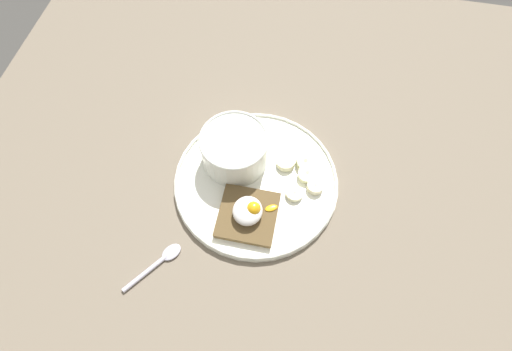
{
  "coord_description": "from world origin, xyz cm",
  "views": [
    {
      "loc": [
        33.28,
        6.67,
        69.17
      ],
      "look_at": [
        0.0,
        0.0,
        5.0
      ],
      "focal_mm": 28.0,
      "sensor_mm": 36.0,
      "label": 1
    }
  ],
  "objects_px": {
    "oatmeal_bowl": "(235,149)",
    "spoon": "(159,262)",
    "poached_egg": "(251,211)",
    "banana_slice_inner": "(315,187)",
    "banana_slice_back": "(294,194)",
    "banana_slice_right": "(286,163)",
    "toast_slice": "(250,216)",
    "banana_slice_front": "(307,174)",
    "banana_slice_left": "(305,162)"
  },
  "relations": [
    {
      "from": "poached_egg",
      "to": "spoon",
      "type": "bearing_deg",
      "value": -51.66
    },
    {
      "from": "poached_egg",
      "to": "toast_slice",
      "type": "bearing_deg",
      "value": -61.86
    },
    {
      "from": "banana_slice_left",
      "to": "spoon",
      "type": "xyz_separation_m",
      "value": [
        0.23,
        -0.22,
        -0.01
      ]
    },
    {
      "from": "toast_slice",
      "to": "banana_slice_back",
      "type": "distance_m",
      "value": 0.09
    },
    {
      "from": "banana_slice_back",
      "to": "banana_slice_inner",
      "type": "bearing_deg",
      "value": 120.14
    },
    {
      "from": "toast_slice",
      "to": "banana_slice_back",
      "type": "xyz_separation_m",
      "value": [
        -0.06,
        0.07,
        -0.0
      ]
    },
    {
      "from": "poached_egg",
      "to": "banana_slice_right",
      "type": "distance_m",
      "value": 0.13
    },
    {
      "from": "banana_slice_front",
      "to": "banana_slice_right",
      "type": "height_order",
      "value": "banana_slice_front"
    },
    {
      "from": "poached_egg",
      "to": "banana_slice_inner",
      "type": "xyz_separation_m",
      "value": [
        -0.08,
        0.1,
        -0.02
      ]
    },
    {
      "from": "oatmeal_bowl",
      "to": "banana_slice_front",
      "type": "distance_m",
      "value": 0.14
    },
    {
      "from": "banana_slice_left",
      "to": "spoon",
      "type": "relative_size",
      "value": 0.5
    },
    {
      "from": "spoon",
      "to": "toast_slice",
      "type": "bearing_deg",
      "value": 128.42
    },
    {
      "from": "poached_egg",
      "to": "banana_slice_left",
      "type": "bearing_deg",
      "value": 147.75
    },
    {
      "from": "banana_slice_back",
      "to": "spoon",
      "type": "distance_m",
      "value": 0.26
    },
    {
      "from": "banana_slice_inner",
      "to": "banana_slice_back",
      "type": "bearing_deg",
      "value": -59.86
    },
    {
      "from": "oatmeal_bowl",
      "to": "banana_slice_inner",
      "type": "relative_size",
      "value": 3.76
    },
    {
      "from": "banana_slice_back",
      "to": "banana_slice_inner",
      "type": "xyz_separation_m",
      "value": [
        -0.02,
        0.04,
        0.0
      ]
    },
    {
      "from": "banana_slice_left",
      "to": "spoon",
      "type": "bearing_deg",
      "value": -42.74
    },
    {
      "from": "toast_slice",
      "to": "spoon",
      "type": "xyz_separation_m",
      "value": [
        0.11,
        -0.14,
        -0.01
      ]
    },
    {
      "from": "banana_slice_inner",
      "to": "banana_slice_right",
      "type": "bearing_deg",
      "value": -122.34
    },
    {
      "from": "banana_slice_back",
      "to": "oatmeal_bowl",
      "type": "bearing_deg",
      "value": -113.4
    },
    {
      "from": "banana_slice_front",
      "to": "banana_slice_left",
      "type": "height_order",
      "value": "banana_slice_left"
    },
    {
      "from": "oatmeal_bowl",
      "to": "banana_slice_back",
      "type": "height_order",
      "value": "oatmeal_bowl"
    },
    {
      "from": "toast_slice",
      "to": "banana_slice_inner",
      "type": "relative_size",
      "value": 3.06
    },
    {
      "from": "oatmeal_bowl",
      "to": "banana_slice_right",
      "type": "xyz_separation_m",
      "value": [
        -0.01,
        0.1,
        -0.03
      ]
    },
    {
      "from": "banana_slice_right",
      "to": "spoon",
      "type": "bearing_deg",
      "value": -38.53
    },
    {
      "from": "banana_slice_right",
      "to": "spoon",
      "type": "distance_m",
      "value": 0.29
    },
    {
      "from": "oatmeal_bowl",
      "to": "spoon",
      "type": "xyz_separation_m",
      "value": [
        0.22,
        -0.08,
        -0.04
      ]
    },
    {
      "from": "oatmeal_bowl",
      "to": "banana_slice_inner",
      "type": "height_order",
      "value": "oatmeal_bowl"
    },
    {
      "from": "banana_slice_front",
      "to": "banana_slice_right",
      "type": "distance_m",
      "value": 0.05
    },
    {
      "from": "toast_slice",
      "to": "poached_egg",
      "type": "bearing_deg",
      "value": 118.14
    },
    {
      "from": "toast_slice",
      "to": "oatmeal_bowl",
      "type": "bearing_deg",
      "value": -155.08
    },
    {
      "from": "toast_slice",
      "to": "spoon",
      "type": "bearing_deg",
      "value": -51.58
    },
    {
      "from": "toast_slice",
      "to": "banana_slice_right",
      "type": "distance_m",
      "value": 0.13
    },
    {
      "from": "banana_slice_right",
      "to": "oatmeal_bowl",
      "type": "bearing_deg",
      "value": -86.22
    },
    {
      "from": "banana_slice_front",
      "to": "poached_egg",
      "type": "bearing_deg",
      "value": -40.43
    },
    {
      "from": "banana_slice_front",
      "to": "spoon",
      "type": "height_order",
      "value": "banana_slice_front"
    },
    {
      "from": "toast_slice",
      "to": "poached_egg",
      "type": "xyz_separation_m",
      "value": [
        -0.0,
        0.0,
        0.02
      ]
    },
    {
      "from": "banana_slice_back",
      "to": "poached_egg",
      "type": "bearing_deg",
      "value": -49.73
    },
    {
      "from": "poached_egg",
      "to": "banana_slice_back",
      "type": "distance_m",
      "value": 0.09
    },
    {
      "from": "toast_slice",
      "to": "banana_slice_inner",
      "type": "bearing_deg",
      "value": 127.02
    },
    {
      "from": "banana_slice_right",
      "to": "spoon",
      "type": "xyz_separation_m",
      "value": [
        0.23,
        -0.18,
        -0.01
      ]
    },
    {
      "from": "banana_slice_left",
      "to": "banana_slice_inner",
      "type": "distance_m",
      "value": 0.05
    },
    {
      "from": "spoon",
      "to": "banana_slice_left",
      "type": "bearing_deg",
      "value": 137.26
    },
    {
      "from": "banana_slice_inner",
      "to": "spoon",
      "type": "xyz_separation_m",
      "value": [
        0.19,
        -0.24,
        -0.01
      ]
    },
    {
      "from": "oatmeal_bowl",
      "to": "spoon",
      "type": "height_order",
      "value": "oatmeal_bowl"
    },
    {
      "from": "banana_slice_back",
      "to": "banana_slice_right",
      "type": "xyz_separation_m",
      "value": [
        -0.06,
        -0.03,
        0.0
      ]
    },
    {
      "from": "poached_egg",
      "to": "banana_slice_inner",
      "type": "height_order",
      "value": "poached_egg"
    },
    {
      "from": "banana_slice_inner",
      "to": "spoon",
      "type": "relative_size",
      "value": 0.33
    },
    {
      "from": "oatmeal_bowl",
      "to": "poached_egg",
      "type": "relative_size",
      "value": 1.71
    }
  ]
}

